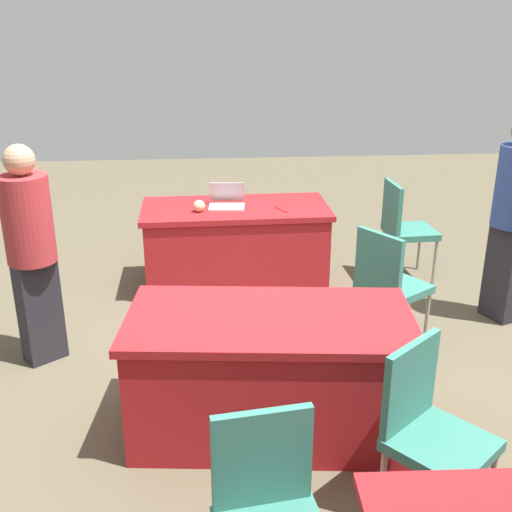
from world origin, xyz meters
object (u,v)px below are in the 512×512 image
at_px(table_back_left, 269,373).
at_px(chair_tucked_right, 404,225).
at_px(chair_by_pillar, 430,426).
at_px(scissors_red, 282,209).
at_px(person_attendee_browsing, 31,246).
at_px(table_foreground, 236,246).
at_px(chair_near_front, 388,281).
at_px(laptop_silver, 227,202).
at_px(yarn_ball, 199,206).

height_order(table_back_left, chair_tucked_right, chair_tucked_right).
height_order(chair_by_pillar, scissors_red, chair_by_pillar).
distance_m(chair_tucked_right, scissors_red, 1.21).
bearing_deg(person_attendee_browsing, scissors_red, -7.48).
bearing_deg(table_foreground, chair_tucked_right, -179.71).
xyz_separation_m(chair_near_front, person_attendee_browsing, (2.57, -0.01, 0.35)).
xyz_separation_m(table_foreground, chair_near_front, (-1.08, 1.26, 0.15)).
relative_size(chair_by_pillar, scissors_red, 5.27).
bearing_deg(chair_near_front, chair_tucked_right, 124.60).
bearing_deg(laptop_silver, yarn_ball, 34.83).
relative_size(table_foreground, laptop_silver, 5.06).
bearing_deg(chair_by_pillar, scissors_red, -122.24).
bearing_deg(table_back_left, table_foreground, -87.68).
relative_size(person_attendee_browsing, scissors_red, 8.93).
height_order(laptop_silver, scissors_red, laptop_silver).
bearing_deg(scissors_red, chair_near_front, 5.70).
height_order(table_foreground, chair_tucked_right, chair_tucked_right).
height_order(chair_by_pillar, laptop_silver, laptop_silver).
relative_size(chair_tucked_right, yarn_ball, 8.97).
xyz_separation_m(person_attendee_browsing, scissors_red, (-1.90, -1.12, -0.12)).
distance_m(table_foreground, scissors_red, 0.58).
bearing_deg(table_back_left, laptop_silver, -85.76).
distance_m(chair_tucked_right, yarn_ball, 1.94).
xyz_separation_m(chair_near_front, scissors_red, (0.67, -1.13, 0.23)).
bearing_deg(table_back_left, chair_tucked_right, -123.90).
bearing_deg(person_attendee_browsing, yarn_ball, 5.89).
xyz_separation_m(chair_tucked_right, laptop_silver, (1.67, 0.00, 0.26)).
bearing_deg(table_foreground, yarn_ball, 22.97).
relative_size(chair_by_pillar, person_attendee_browsing, 0.59).
xyz_separation_m(chair_by_pillar, scissors_red, (0.38, -2.88, 0.23)).
xyz_separation_m(chair_by_pillar, laptop_silver, (0.87, -3.02, 0.26)).
distance_m(chair_near_front, person_attendee_browsing, 2.60).
xyz_separation_m(table_back_left, scissors_red, (-0.32, -2.09, 0.39)).
bearing_deg(yarn_ball, scissors_red, 179.99).
xyz_separation_m(table_back_left, chair_by_pillar, (-0.70, 0.79, 0.16)).
xyz_separation_m(chair_tucked_right, person_attendee_browsing, (3.08, 1.27, 0.35)).
bearing_deg(chair_by_pillar, chair_near_front, -139.30).
distance_m(table_back_left, chair_by_pillar, 1.07).
bearing_deg(table_back_left, scissors_red, -98.68).
bearing_deg(person_attendee_browsing, table_foreground, 2.16).
relative_size(chair_by_pillar, laptop_silver, 2.80).
height_order(person_attendee_browsing, scissors_red, person_attendee_browsing).
bearing_deg(laptop_silver, table_back_left, 98.85).
height_order(table_back_left, scissors_red, scissors_red).
bearing_deg(person_attendee_browsing, laptop_silver, 3.82).
distance_m(person_attendee_browsing, scissors_red, 2.21).
xyz_separation_m(table_back_left, chair_near_front, (-0.99, -0.96, 0.15)).
relative_size(table_back_left, chair_near_front, 1.86).
xyz_separation_m(chair_tucked_right, scissors_red, (1.18, 0.15, 0.22)).
bearing_deg(laptop_silver, table_foreground, 178.64).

